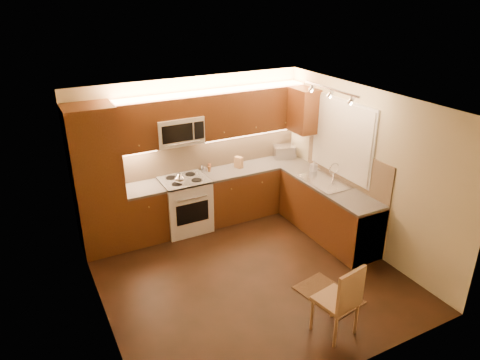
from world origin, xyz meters
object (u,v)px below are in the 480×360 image
toaster_oven (284,152)px  dining_chair (336,298)px  microwave (178,130)px  kettle (179,178)px  knife_block (239,162)px  stove (185,204)px  sink (325,178)px  soap_bottle (314,166)px

toaster_oven → dining_chair: (-1.37, -3.27, -0.53)m
microwave → dining_chair: 3.56m
kettle → knife_block: (1.18, 0.22, -0.02)m
stove → knife_block: (1.06, 0.08, 0.54)m
sink → kettle: bearing=155.1°
microwave → dining_chair: bearing=-78.7°
microwave → sink: (2.00, -1.26, -0.74)m
stove → knife_block: 1.19m
kettle → dining_chair: 3.14m
dining_chair → soap_bottle: bearing=49.5°
toaster_oven → stove: bearing=-158.8°
stove → dining_chair: size_ratio=0.95×
knife_block → kettle: bearing=167.7°
stove → toaster_oven: 2.11m
soap_bottle → dining_chair: bearing=-125.1°
knife_block → soap_bottle: size_ratio=0.95×
stove → dining_chair: 3.20m
sink → dining_chair: 2.47m
kettle → toaster_oven: toaster_oven is taller
kettle → toaster_oven: 2.17m
stove → microwave: (0.00, 0.14, 1.26)m
microwave → toaster_oven: 2.15m
knife_block → dining_chair: bearing=-119.9°
stove → soap_bottle: (2.10, -0.68, 0.54)m
soap_bottle → dining_chair: soap_bottle is taller
knife_block → soap_bottle: (1.05, -0.76, 0.01)m
soap_bottle → dining_chair: 2.90m
sink → toaster_oven: bearing=88.7°
dining_chair → toaster_oven: bearing=57.2°
microwave → sink: bearing=-32.2°
knife_block → soap_bottle: bearing=-58.8°
kettle → soap_bottle: size_ratio=0.94×
soap_bottle → knife_block: bearing=139.5°
stove → toaster_oven: size_ratio=2.44×
toaster_oven → knife_block: size_ratio=1.93×
microwave → sink: size_ratio=0.88×
soap_bottle → microwave: bearing=154.3°
stove → kettle: size_ratio=4.74×
stove → sink: size_ratio=1.07×
microwave → knife_block: (1.06, -0.06, -0.72)m
sink → kettle: 2.34m
sink → soap_bottle: (0.10, 0.44, 0.03)m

